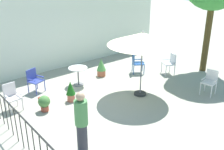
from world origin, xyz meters
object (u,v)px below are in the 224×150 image
(standing_person, at_px, (82,122))
(cafe_table_0, at_px, (78,73))
(patio_chair_2, at_px, (12,95))
(patio_chair_3, at_px, (34,79))
(potted_plant_1, at_px, (101,67))
(patio_umbrella_0, at_px, (143,39))
(potted_plant_3, at_px, (71,90))
(potted_plant_0, at_px, (44,102))
(patio_chair_0, at_px, (170,62))
(patio_chair_1, at_px, (136,62))
(patio_chair_4, at_px, (210,80))

(standing_person, bearing_deg, cafe_table_0, 58.56)
(cafe_table_0, bearing_deg, patio_chair_2, -174.20)
(cafe_table_0, distance_m, patio_chair_3, 1.66)
(potted_plant_1, bearing_deg, patio_umbrella_0, -90.47)
(potted_plant_3, bearing_deg, patio_chair_2, 157.65)
(potted_plant_0, distance_m, standing_person, 2.57)
(standing_person, bearing_deg, potted_plant_3, 64.54)
(patio_chair_2, xyz_separation_m, patio_chair_3, (1.13, 0.81, 0.00))
(cafe_table_0, relative_size, standing_person, 0.45)
(patio_chair_0, distance_m, potted_plant_3, 4.75)
(patio_umbrella_0, relative_size, potted_plant_0, 4.54)
(potted_plant_1, height_order, potted_plant_3, potted_plant_1)
(cafe_table_0, relative_size, patio_chair_3, 0.85)
(potted_plant_1, bearing_deg, potted_plant_0, -159.53)
(cafe_table_0, height_order, patio_chair_1, patio_chair_1)
(patio_chair_4, bearing_deg, patio_chair_3, 138.45)
(patio_umbrella_0, relative_size, cafe_table_0, 3.24)
(standing_person, bearing_deg, patio_chair_1, 31.85)
(patio_chair_2, height_order, patio_chair_4, patio_chair_4)
(potted_plant_0, distance_m, potted_plant_1, 3.46)
(cafe_table_0, distance_m, potted_plant_0, 2.23)
(standing_person, bearing_deg, potted_plant_1, 47.17)
(patio_chair_4, bearing_deg, patio_chair_0, 76.67)
(patio_chair_1, bearing_deg, potted_plant_1, 154.06)
(patio_umbrella_0, distance_m, patio_chair_2, 4.67)
(patio_chair_4, relative_size, potted_plant_0, 1.70)
(cafe_table_0, xyz_separation_m, potted_plant_0, (-1.96, -1.03, -0.21))
(patio_chair_3, relative_size, potted_plant_1, 1.12)
(patio_chair_4, xyz_separation_m, potted_plant_1, (-1.96, 3.91, -0.13))
(patio_chair_2, relative_size, patio_chair_4, 0.99)
(patio_chair_3, xyz_separation_m, patio_chair_4, (4.81, -4.27, 0.02))
(cafe_table_0, bearing_deg, potted_plant_1, 7.96)
(patio_chair_1, relative_size, potted_plant_1, 1.11)
(patio_chair_3, distance_m, potted_plant_0, 1.62)
(patio_chair_1, bearing_deg, patio_umbrella_0, -130.90)
(potted_plant_1, bearing_deg, cafe_table_0, -172.04)
(cafe_table_0, bearing_deg, patio_chair_0, -21.93)
(patio_chair_1, bearing_deg, patio_chair_0, -43.28)
(potted_plant_1, xyz_separation_m, potted_plant_3, (-2.23, -1.17, 0.00))
(cafe_table_0, bearing_deg, standing_person, -121.44)
(potted_plant_1, distance_m, potted_plant_3, 2.52)
(patio_chair_0, relative_size, patio_chair_3, 1.02)
(cafe_table_0, xyz_separation_m, patio_chair_4, (3.24, -3.74, 0.02))
(patio_chair_3, height_order, potted_plant_0, patio_chair_3)
(cafe_table_0, height_order, potted_plant_0, cafe_table_0)
(patio_chair_3, bearing_deg, potted_plant_3, -67.75)
(patio_chair_1, bearing_deg, cafe_table_0, 169.26)
(patio_umbrella_0, xyz_separation_m, cafe_table_0, (-1.26, 2.17, -1.57))
(standing_person, bearing_deg, patio_umbrella_0, 21.64)
(patio_chair_3, distance_m, potted_plant_3, 1.65)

